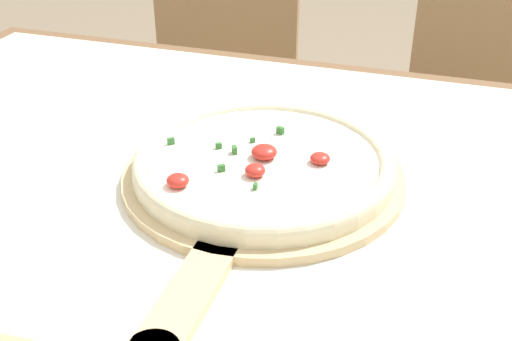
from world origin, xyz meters
The scene contains 6 objects.
dining_table centered at (0.00, 0.00, 0.67)m, with size 1.36×0.98×0.78m.
towel_cloth centered at (0.00, 0.00, 0.78)m, with size 1.28×0.90×0.00m.
pizza_peel centered at (0.02, 0.03, 0.79)m, with size 0.35×0.51×0.01m.
pizza centered at (0.02, 0.05, 0.81)m, with size 0.32×0.32×0.04m.
chair_left centered at (-0.35, 0.85, 0.51)m, with size 0.44×0.44×0.88m.
chair_right centered at (0.30, 0.85, 0.51)m, with size 0.43×0.43×0.88m.
Camera 1 is at (0.22, -0.60, 1.19)m, focal length 45.00 mm.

